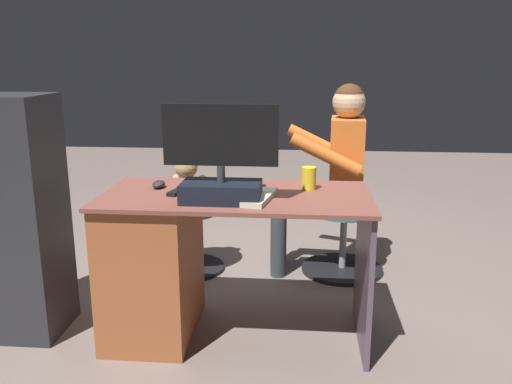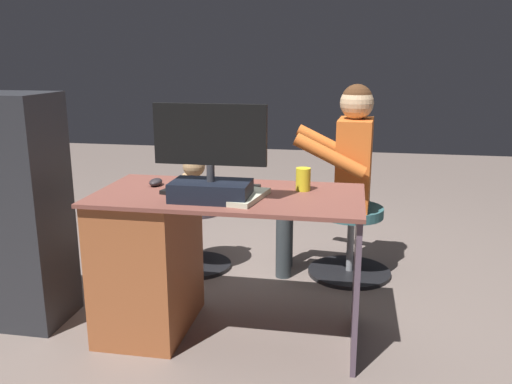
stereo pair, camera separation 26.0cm
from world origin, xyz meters
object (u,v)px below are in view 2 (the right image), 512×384
Objects in this scene: monitor at (211,170)px; person at (339,166)px; keyboard at (216,188)px; office_chair_teddy at (196,229)px; computer_mouse at (156,182)px; visitor_chair at (351,238)px; cup at (303,179)px; teddy_bear at (195,180)px; desk at (164,257)px; tv_remote at (172,189)px.

person is at bearing -118.30° from monitor.
keyboard is 0.95m from office_chair_teddy.
keyboard reaches higher than office_chair_teddy.
monitor reaches higher than computer_mouse.
monitor is 1.34m from visitor_chair.
visitor_chair is (-0.24, -0.75, -0.54)m from cup.
monitor reaches higher than teddy_bear.
monitor is 0.42× the size of person.
person is at bearing -138.37° from computer_mouse.
desk is 2.50× the size of monitor.
cup reaches higher than visitor_chair.
office_chair_teddy is at bearing 3.69° from visitor_chair.
desk is 13.13× the size of computer_mouse.
person is (-0.15, -0.75, -0.08)m from cup.
cup is 1.15m from office_chair_teddy.
computer_mouse is 0.88× the size of cup.
cup is (-0.67, -0.12, 0.40)m from desk.
person is (-0.82, -0.87, 0.32)m from desk.
teddy_bear reaches higher than keyboard.
cup reaches higher than computer_mouse.
teddy_bear reaches higher than desk.
keyboard is at bearing 8.53° from cup.
desk is at bearing 124.60° from computer_mouse.
computer_mouse reaches higher than desk.
tv_remote is at bearing -28.43° from monitor.
person is at bearing -176.31° from office_chair_teddy.
visitor_chair is 0.44× the size of person.
office_chair_teddy is 0.38× the size of person.
visitor_chair is (-0.99, -0.06, -0.02)m from office_chair_teddy.
person is at bearing 3.69° from visitor_chair.
keyboard is 4.38× the size of computer_mouse.
keyboard is 0.80× the size of visitor_chair.
desk is at bearing 95.71° from teddy_bear.
computer_mouse is (0.31, -0.03, 0.01)m from keyboard.
person is (0.09, 0.01, 0.46)m from visitor_chair.
visitor_chair is at bearing -176.92° from teddy_bear.
tv_remote is at bearing 48.97° from person.
monitor is 0.29m from tv_remote.
person is at bearing -133.49° from desk.
desk reaches higher than office_chair_teddy.
cup is at bearing -170.00° from desk.
computer_mouse is 0.18× the size of visitor_chair.
person is at bearing -101.34° from cup.
desk is 3.96× the size of teddy_bear.
keyboard reaches higher than desk.
computer_mouse reaches higher than office_chair_teddy.
cup is 0.34× the size of teddy_bear.
keyboard is 0.35× the size of person.
monitor reaches higher than cup.
teddy_bear reaches higher than tv_remote.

